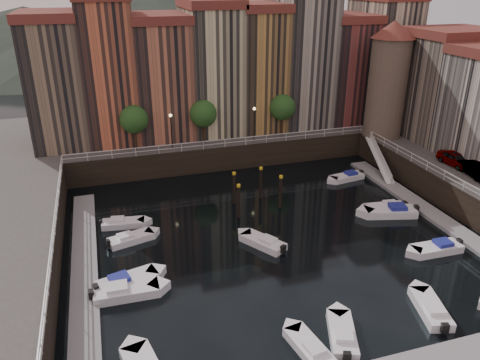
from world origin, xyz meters
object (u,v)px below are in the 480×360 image
object	(u,v)px
mooring_pilings	(254,191)
boat_left_2	(126,282)
corner_tower	(388,78)
boat_left_3	(130,239)
boat_left_1	(125,292)
gangway	(380,158)
car_b	(476,171)
car_a	(455,160)

from	to	relation	value
mooring_pilings	boat_left_2	xyz separation A→B (m)	(-13.39, -9.78, -1.28)
corner_tower	boat_left_3	distance (m)	35.84
boat_left_1	boat_left_3	distance (m)	7.69
gangway	boat_left_1	bearing A→B (deg)	-153.83
corner_tower	gangway	distance (m)	9.86
boat_left_2	car_b	world-z (taller)	car_b
mooring_pilings	boat_left_1	xyz separation A→B (m)	(-13.58, -11.03, -1.27)
gangway	boat_left_3	distance (m)	30.39
gangway	mooring_pilings	bearing A→B (deg)	-166.87
corner_tower	boat_left_2	world-z (taller)	corner_tower
boat_left_3	boat_left_2	bearing A→B (deg)	-112.62
car_a	gangway	bearing A→B (deg)	120.93
gangway	boat_left_3	world-z (taller)	gangway
gangway	boat_left_2	bearing A→B (deg)	-155.62
boat_left_1	boat_left_2	bearing A→B (deg)	82.68
boat_left_1	boat_left_3	size ratio (longest dim) A/B	1.17
mooring_pilings	car_a	size ratio (longest dim) A/B	1.18
boat_left_2	boat_left_3	size ratio (longest dim) A/B	1.16
boat_left_2	boat_left_3	bearing A→B (deg)	68.06
boat_left_1	car_a	xyz separation A→B (m)	(34.92, 8.11, 3.34)
boat_left_1	boat_left_3	bearing A→B (deg)	83.75
car_b	gangway	bearing A→B (deg)	120.63
corner_tower	gangway	xyz separation A→B (m)	(-2.90, -4.50, -8.28)
mooring_pilings	car_b	bearing A→B (deg)	-15.79
mooring_pilings	boat_left_3	world-z (taller)	mooring_pilings
corner_tower	boat_left_2	bearing A→B (deg)	-151.23
gangway	boat_left_2	xyz separation A→B (m)	(-30.28, -13.72, -1.54)
mooring_pilings	car_b	size ratio (longest dim) A/B	1.17
gangway	mooring_pilings	size ratio (longest dim) A/B	1.67
boat_left_2	mooring_pilings	bearing A→B (deg)	21.60
car_b	car_a	bearing A→B (deg)	95.05
car_b	mooring_pilings	bearing A→B (deg)	171.21
boat_left_1	car_b	bearing A→B (deg)	9.58
boat_left_1	car_b	world-z (taller)	car_b
mooring_pilings	car_b	xyz separation A→B (m)	(21.23, -6.01, 2.05)
gangway	car_a	size ratio (longest dim) A/B	1.97
gangway	car_a	xyz separation A→B (m)	(4.46, -6.87, 1.80)
boat_left_1	boat_left_2	size ratio (longest dim) A/B	1.01
mooring_pilings	boat_left_1	world-z (taller)	mooring_pilings
corner_tower	boat_left_1	world-z (taller)	corner_tower
boat_left_3	gangway	bearing A→B (deg)	-1.19
boat_left_3	boat_left_1	bearing A→B (deg)	-112.83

